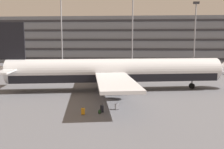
# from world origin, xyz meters

# --- Properties ---
(ground_plane) EXTENTS (600.00, 600.00, 0.00)m
(ground_plane) POSITION_xyz_m (0.00, 0.00, 0.00)
(ground_plane) COLOR #5B5B60
(terminal_structure) EXTENTS (146.90, 16.70, 15.89)m
(terminal_structure) POSITION_xyz_m (0.00, 53.18, 7.95)
(terminal_structure) COLOR slate
(terminal_structure) RESTS_ON ground_plane
(airliner) EXTENTS (38.45, 31.29, 10.34)m
(airliner) POSITION_xyz_m (-1.99, -0.94, 2.95)
(airliner) COLOR silver
(airliner) RESTS_ON ground_plane
(light_mast_left) EXTENTS (1.80, 0.50, 21.48)m
(light_mast_left) POSITION_xyz_m (-20.79, 38.08, 12.43)
(light_mast_left) COLOR gray
(light_mast_left) RESTS_ON ground_plane
(light_mast_center_left) EXTENTS (1.80, 0.50, 22.84)m
(light_mast_center_left) POSITION_xyz_m (1.28, 38.08, 13.13)
(light_mast_center_left) COLOR gray
(light_mast_center_left) RESTS_ON ground_plane
(light_mast_center_right) EXTENTS (1.80, 0.50, 19.15)m
(light_mast_center_right) POSITION_xyz_m (20.02, 38.08, 11.22)
(light_mast_center_right) COLOR gray
(light_mast_center_right) RESTS_ON ground_plane
(suitcase_laid_flat) EXTENTS (0.40, 0.43, 0.92)m
(suitcase_laid_flat) POSITION_xyz_m (-2.35, -13.12, 0.41)
(suitcase_laid_flat) COLOR black
(suitcase_laid_flat) RESTS_ON ground_plane
(suitcase_black) EXTENTS (0.39, 0.29, 0.81)m
(suitcase_black) POSITION_xyz_m (-4.21, -14.11, 0.38)
(suitcase_black) COLOR orange
(suitcase_black) RESTS_ON ground_plane
(suitcase_scuffed) EXTENTS (0.48, 0.42, 0.78)m
(suitcase_scuffed) POSITION_xyz_m (-0.78, -11.92, 0.35)
(suitcase_scuffed) COLOR gray
(suitcase_scuffed) RESTS_ON ground_plane
(backpack_teal) EXTENTS (0.38, 0.31, 0.53)m
(backpack_teal) POSITION_xyz_m (-2.53, -13.74, 0.23)
(backpack_teal) COLOR #264C26
(backpack_teal) RESTS_ON ground_plane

